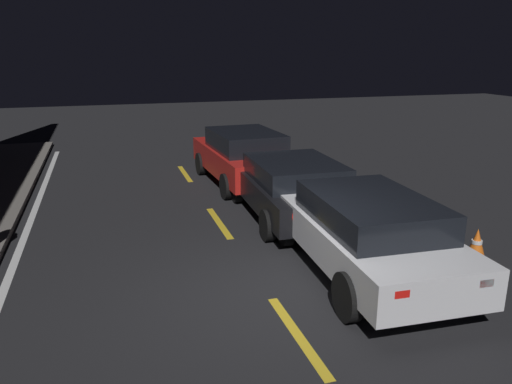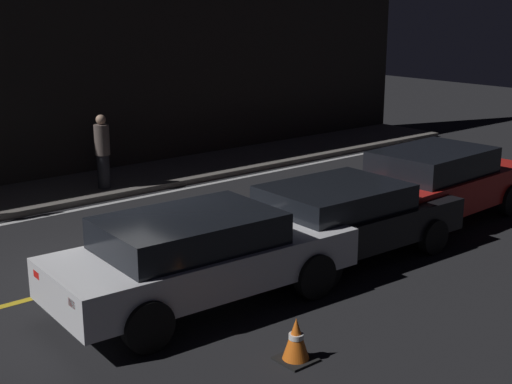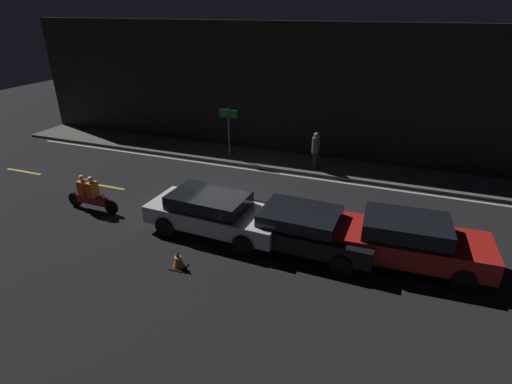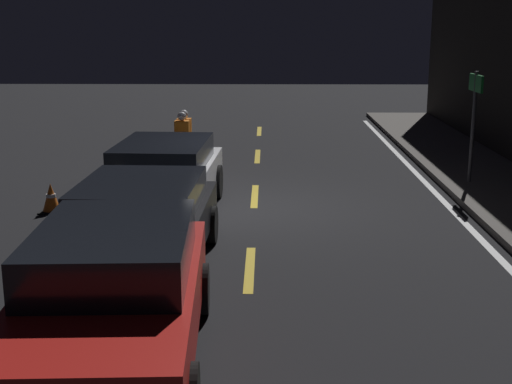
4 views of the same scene
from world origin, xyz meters
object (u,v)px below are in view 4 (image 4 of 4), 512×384
Objects in this scene: sedan_white at (162,175)px; taxi_red at (113,293)px; traffic_cone_near at (51,198)px; shop_sign at (475,105)px; motorcycle at (183,139)px; van_black at (139,222)px.

sedan_white is 6.01m from taxi_red.
traffic_cone_near is (-6.11, -2.50, -0.51)m from taxi_red.
shop_sign is at bearing 141.27° from taxi_red.
motorcycle is 7.17m from shop_sign.
traffic_cone_near is 8.99m from shop_sign.
traffic_cone_near is at bearing -142.45° from van_black.
sedan_white is at bearing -179.37° from taxi_red.
taxi_red is at bearing 5.95° from sedan_white.
taxi_red is at bearing 3.77° from motorcycle.
traffic_cone_near is at bearing -160.36° from taxi_red.
shop_sign reaches higher than van_black.
motorcycle reaches higher than traffic_cone_near.
sedan_white is 3.01m from van_black.
traffic_cone_near is (-0.10, -2.16, -0.47)m from sedan_white.
shop_sign is (-2.22, 8.57, 1.54)m from traffic_cone_near.
sedan_white is 1.05× the size of taxi_red.
sedan_white is 2.21m from traffic_cone_near.
sedan_white is 8.07× the size of traffic_cone_near.
sedan_white is at bearing 3.07° from motorcycle.
taxi_red is 7.70× the size of traffic_cone_near.
sedan_white is 6.91m from shop_sign.
motorcycle is at bearing -179.94° from taxi_red.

